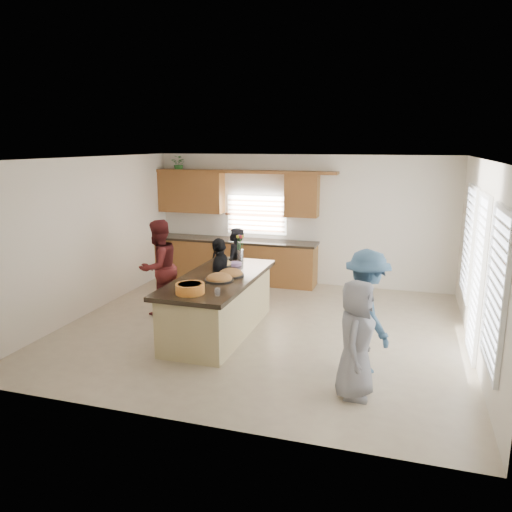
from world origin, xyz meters
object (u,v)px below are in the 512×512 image
(woman_left_back, at_px, (235,267))
(woman_right_back, at_px, (366,311))
(woman_left_front, at_px, (220,279))
(island, at_px, (219,306))
(woman_right_front, at_px, (356,339))
(woman_left_mid, at_px, (159,267))
(salad_bowl, at_px, (190,288))

(woman_left_back, distance_m, woman_right_back, 3.37)
(woman_left_front, bearing_deg, woman_left_back, 174.14)
(island, height_order, woman_right_front, woman_right_front)
(woman_left_mid, bearing_deg, woman_right_front, 79.75)
(island, relative_size, woman_left_back, 1.81)
(salad_bowl, relative_size, woman_right_back, 0.25)
(salad_bowl, height_order, woman_left_mid, woman_left_mid)
(woman_left_back, relative_size, woman_left_mid, 0.87)
(woman_right_back, xyz_separation_m, woman_right_front, (-0.05, -0.78, -0.10))
(woman_right_back, bearing_deg, woman_left_front, 33.73)
(woman_left_front, bearing_deg, woman_right_back, 56.06)
(island, xyz_separation_m, salad_bowl, (-0.04, -0.99, 0.58))
(woman_left_mid, relative_size, woman_right_front, 1.17)
(island, xyz_separation_m, woman_right_back, (2.39, -0.70, 0.39))
(woman_left_mid, bearing_deg, salad_bowl, 59.05)
(woman_left_front, bearing_deg, island, 10.98)
(woman_left_mid, height_order, woman_right_front, woman_left_mid)
(woman_left_mid, xyz_separation_m, woman_right_back, (3.77, -1.29, -0.02))
(woman_right_back, bearing_deg, woman_left_back, 20.84)
(salad_bowl, bearing_deg, woman_left_mid, 130.19)
(salad_bowl, xyz_separation_m, woman_left_back, (-0.18, 2.41, -0.28))
(woman_left_back, relative_size, woman_right_front, 1.02)
(woman_left_back, distance_m, woman_left_front, 0.85)
(woman_left_back, xyz_separation_m, woman_right_back, (2.61, -2.12, 0.09))
(woman_right_back, height_order, woman_right_front, woman_right_back)
(woman_left_front, bearing_deg, woman_left_mid, -98.85)
(woman_right_front, bearing_deg, woman_right_back, 0.80)
(woman_left_mid, distance_m, woman_left_front, 1.19)
(woman_left_back, distance_m, woman_left_mid, 1.43)
(woman_right_back, relative_size, woman_right_front, 1.14)
(woman_left_back, height_order, woman_right_back, woman_right_back)
(woman_left_back, xyz_separation_m, woman_right_front, (2.57, -2.90, -0.01))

